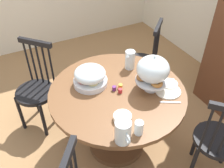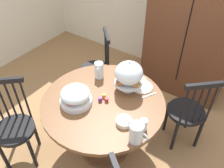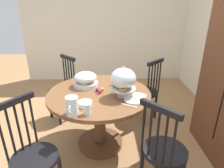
# 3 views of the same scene
# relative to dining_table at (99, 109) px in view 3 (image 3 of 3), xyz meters

# --- Properties ---
(ground_plane) EXTENTS (10.00, 10.00, 0.00)m
(ground_plane) POSITION_rel_dining_table_xyz_m (0.05, 0.05, -0.52)
(ground_plane) COLOR #997047
(wall_left) EXTENTS (0.06, 4.32, 2.60)m
(wall_left) POSITION_rel_dining_table_xyz_m (-2.38, 0.41, 0.78)
(wall_left) COLOR silver
(wall_left) RESTS_ON ground_plane
(dining_table) EXTENTS (1.19, 1.19, 0.74)m
(dining_table) POSITION_rel_dining_table_xyz_m (0.00, 0.00, 0.00)
(dining_table) COLOR brown
(dining_table) RESTS_ON ground_plane
(windsor_chair_near_window) EXTENTS (0.47, 0.47, 0.97)m
(windsor_chair_near_window) POSITION_rel_dining_table_xyz_m (-0.68, -0.58, -0.07)
(windsor_chair_near_window) COLOR black
(windsor_chair_near_window) RESTS_ON ground_plane
(windsor_chair_by_cabinet) EXTENTS (0.46, 0.46, 0.97)m
(windsor_chair_by_cabinet) POSITION_rel_dining_table_xyz_m (0.70, -0.55, -0.07)
(windsor_chair_by_cabinet) COLOR black
(windsor_chair_by_cabinet) RESTS_ON ground_plane
(windsor_chair_facing_door) EXTENTS (0.47, 0.47, 0.97)m
(windsor_chair_facing_door) POSITION_rel_dining_table_xyz_m (0.67, 0.59, -0.07)
(windsor_chair_facing_door) COLOR black
(windsor_chair_facing_door) RESTS_ON ground_plane
(windsor_chair_far_side) EXTENTS (0.47, 0.47, 0.97)m
(windsor_chair_far_side) POSITION_rel_dining_table_xyz_m (-0.60, 0.66, -0.07)
(windsor_chair_far_side) COLOR black
(windsor_chair_far_side) RESTS_ON ground_plane
(pastry_stand_with_dome) EXTENTS (0.28, 0.28, 0.34)m
(pastry_stand_with_dome) POSITION_rel_dining_table_xyz_m (0.11, 0.27, 0.41)
(pastry_stand_with_dome) COLOR silver
(pastry_stand_with_dome) RESTS_ON dining_table
(fruit_platter_covered) EXTENTS (0.30, 0.30, 0.18)m
(fruit_platter_covered) POSITION_rel_dining_table_xyz_m (-0.19, -0.17, 0.30)
(fruit_platter_covered) COLOR silver
(fruit_platter_covered) RESTS_ON dining_table
(orange_juice_pitcher) EXTENTS (0.20, 0.11, 0.18)m
(orange_juice_pitcher) POSITION_rel_dining_table_xyz_m (0.48, -0.22, 0.30)
(orange_juice_pitcher) COLOR silver
(orange_juice_pitcher) RESTS_ON dining_table
(milk_pitcher) EXTENTS (0.11, 0.16, 0.18)m
(milk_pitcher) POSITION_rel_dining_table_xyz_m (-0.25, 0.27, 0.30)
(milk_pitcher) COLOR silver
(milk_pitcher) RESTS_ON dining_table
(china_plate_large) EXTENTS (0.22, 0.22, 0.01)m
(china_plate_large) POSITION_rel_dining_table_xyz_m (0.21, 0.38, 0.22)
(china_plate_large) COLOR white
(china_plate_large) RESTS_ON dining_table
(china_plate_small) EXTENTS (0.15, 0.15, 0.01)m
(china_plate_small) POSITION_rel_dining_table_xyz_m (0.14, 0.44, 0.23)
(china_plate_small) COLOR white
(china_plate_small) RESTS_ON china_plate_large
(cereal_bowl) EXTENTS (0.14, 0.14, 0.04)m
(cereal_bowl) POSITION_rel_dining_table_xyz_m (0.32, -0.13, 0.24)
(cereal_bowl) COLOR white
(cereal_bowl) RESTS_ON dining_table
(drinking_glass) EXTENTS (0.06, 0.06, 0.11)m
(drinking_glass) POSITION_rel_dining_table_xyz_m (0.48, -0.09, 0.27)
(drinking_glass) COLOR silver
(drinking_glass) RESTS_ON dining_table
(jam_jar_strawberry) EXTENTS (0.04, 0.04, 0.04)m
(jam_jar_strawberry) POSITION_rel_dining_table_xyz_m (0.04, 0.01, 0.24)
(jam_jar_strawberry) COLOR #B7282D
(jam_jar_strawberry) RESTS_ON dining_table
(jam_jar_apricot) EXTENTS (0.04, 0.04, 0.04)m
(jam_jar_apricot) POSITION_rel_dining_table_xyz_m (-0.02, 0.04, 0.24)
(jam_jar_apricot) COLOR orange
(jam_jar_apricot) RESTS_ON dining_table
(jam_jar_grape) EXTENTS (0.04, 0.04, 0.04)m
(jam_jar_grape) POSITION_rel_dining_table_xyz_m (-0.02, -0.02, 0.24)
(jam_jar_grape) COLOR #5B2366
(jam_jar_grape) RESTS_ON dining_table
(table_knife) EXTENTS (0.09, 0.16, 0.01)m
(table_knife) POSITION_rel_dining_table_xyz_m (0.09, 0.45, 0.22)
(table_knife) COLOR silver
(table_knife) RESTS_ON dining_table
(dinner_fork) EXTENTS (0.09, 0.16, 0.01)m
(dinner_fork) POSITION_rel_dining_table_xyz_m (0.06, 0.46, 0.22)
(dinner_fork) COLOR silver
(dinner_fork) RESTS_ON dining_table
(soup_spoon) EXTENTS (0.09, 0.16, 0.01)m
(soup_spoon) POSITION_rel_dining_table_xyz_m (0.33, 0.31, 0.22)
(soup_spoon) COLOR silver
(soup_spoon) RESTS_ON dining_table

